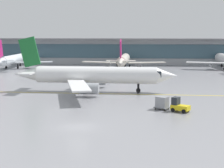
% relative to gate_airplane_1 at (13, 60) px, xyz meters
% --- Properties ---
extents(ground_plane, '(400.00, 400.00, 0.00)m').
position_rel_gate_airplane_1_xyz_m(ground_plane, '(34.98, -70.83, -2.84)').
color(ground_plane, gray).
extents(taxiway_centreline_stripe, '(110.00, 1.46, 0.01)m').
position_rel_gate_airplane_1_xyz_m(taxiway_centreline_stripe, '(33.69, -46.70, -2.84)').
color(taxiway_centreline_stripe, yellow).
rests_on(taxiway_centreline_stripe, ground_plane).
extents(terminal_concourse, '(225.56, 11.00, 9.60)m').
position_rel_gate_airplane_1_xyz_m(terminal_concourse, '(34.98, 20.27, 2.08)').
color(terminal_concourse, '#9EA3A8').
rests_on(terminal_concourse, ground_plane).
extents(gate_airplane_1, '(26.59, 28.61, 9.48)m').
position_rel_gate_airplane_1_xyz_m(gate_airplane_1, '(0.00, 0.00, 0.00)').
color(gate_airplane_1, white).
rests_on(gate_airplane_1, ground_plane).
extents(gate_airplane_2, '(27.19, 29.16, 9.68)m').
position_rel_gate_airplane_1_xyz_m(gate_airplane_2, '(36.25, 1.57, 0.06)').
color(gate_airplane_2, silver).
rests_on(gate_airplane_2, ground_plane).
extents(taxiing_regional_jet, '(32.37, 30.19, 10.75)m').
position_rel_gate_airplane_1_xyz_m(taxiing_regional_jet, '(33.27, -44.70, 0.38)').
color(taxiing_regional_jet, white).
rests_on(taxiing_regional_jet, ground_plane).
extents(baggage_tug, '(2.95, 2.57, 2.10)m').
position_rel_gate_airplane_1_xyz_m(baggage_tug, '(48.03, -61.11, -1.95)').
color(baggage_tug, yellow).
rests_on(baggage_tug, ground_plane).
extents(cargo_dolly_lead, '(2.62, 2.45, 1.94)m').
position_rel_gate_airplane_1_xyz_m(cargo_dolly_lead, '(45.66, -59.70, -1.79)').
color(cargo_dolly_lead, '#595B60').
rests_on(cargo_dolly_lead, ground_plane).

